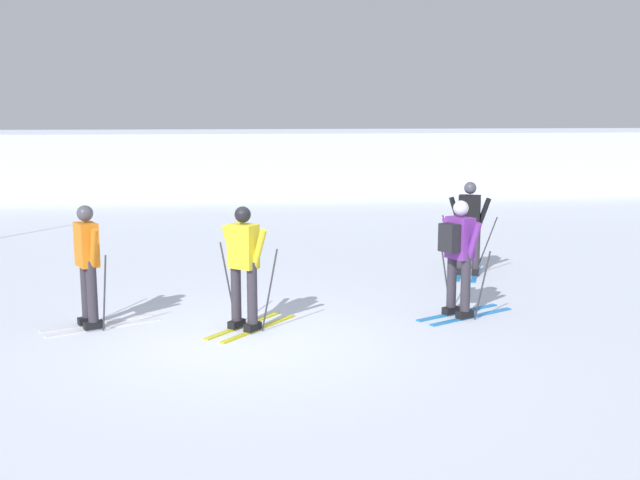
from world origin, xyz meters
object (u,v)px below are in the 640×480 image
object	(u,v)px
skier_purple	(458,253)
skier_black	(469,226)
skier_orange	(88,263)
skier_yellow	(244,265)

from	to	relation	value
skier_purple	skier_black	world-z (taller)	same
skier_orange	skier_yellow	distance (m)	2.15
skier_purple	skier_black	distance (m)	2.96
skier_orange	skier_purple	distance (m)	5.19
skier_orange	skier_purple	xyz separation A→B (m)	(5.19, -0.10, 0.04)
skier_yellow	skier_black	xyz separation A→B (m)	(4.14, 3.05, -0.00)
skier_purple	skier_black	bearing A→B (deg)	68.96
skier_purple	skier_yellow	xyz separation A→B (m)	(-3.08, -0.28, -0.04)
skier_orange	skier_black	xyz separation A→B (m)	(6.25, 2.66, -0.00)
skier_orange	skier_purple	world-z (taller)	same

